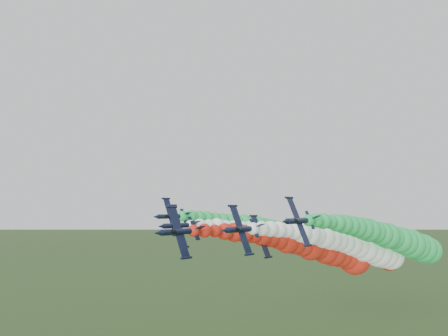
% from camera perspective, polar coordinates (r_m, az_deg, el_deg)
% --- Properties ---
extents(jet_lead, '(15.13, 77.33, 20.35)m').
position_cam_1_polar(jet_lead, '(124.64, 12.41, -10.35)').
color(jet_lead, '#111834').
rests_on(jet_lead, ground).
extents(jet_inner_left, '(14.92, 77.12, 20.13)m').
position_cam_1_polar(jet_inner_left, '(141.38, 9.98, -9.55)').
color(jet_inner_left, '#111834').
rests_on(jet_inner_left, ground).
extents(jet_inner_right, '(14.37, 76.57, 19.58)m').
position_cam_1_polar(jet_inner_right, '(131.06, 17.27, -9.83)').
color(jet_inner_right, '#111834').
rests_on(jet_inner_right, ground).
extents(jet_outer_left, '(14.53, 76.73, 19.74)m').
position_cam_1_polar(jet_outer_left, '(152.98, 7.73, -8.48)').
color(jet_outer_left, '#111834').
rests_on(jet_outer_left, ground).
extents(jet_outer_right, '(14.42, 76.62, 19.64)m').
position_cam_1_polar(jet_outer_right, '(134.57, 21.86, -8.77)').
color(jet_outer_right, '#111834').
rests_on(jet_outer_right, ground).
extents(jet_trail, '(14.63, 76.83, 19.85)m').
position_cam_1_polar(jet_trail, '(147.38, 17.24, -10.13)').
color(jet_trail, '#111834').
rests_on(jet_trail, ground).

